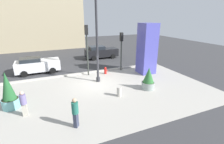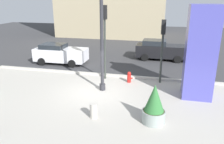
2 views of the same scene
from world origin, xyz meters
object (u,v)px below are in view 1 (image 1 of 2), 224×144
object	(u,v)px
lamp_post	(97,42)
car_curb_west	(37,65)
potted_plant_near_right	(148,79)
traffic_light_far_side	(121,45)
pedestrian_crossing	(75,111)
art_pillar_blue	(147,49)
car_curb_east	(101,52)
concrete_bollard	(119,92)
fire_hydrant	(105,70)
pedestrian_by_curb	(23,102)
potted_plant_curbside	(9,93)
traffic_light_corner	(87,43)

from	to	relation	value
lamp_post	car_curb_west	world-z (taller)	lamp_post
lamp_post	potted_plant_near_right	distance (m)	5.42
potted_plant_near_right	traffic_light_far_side	bearing A→B (deg)	88.95
traffic_light_far_side	pedestrian_crossing	distance (m)	10.53
art_pillar_blue	car_curb_east	bearing A→B (deg)	106.24
potted_plant_near_right	concrete_bollard	xyz separation A→B (m)	(-2.78, -0.24, -0.48)
lamp_post	car_curb_west	size ratio (longest dim) A/B	1.73
fire_hydrant	pedestrian_crossing	world-z (taller)	pedestrian_crossing
lamp_post	fire_hydrant	bearing A→B (deg)	51.05
car_curb_east	pedestrian_crossing	distance (m)	15.48
car_curb_east	pedestrian_by_curb	size ratio (longest dim) A/B	2.81
lamp_post	fire_hydrant	world-z (taller)	lamp_post
potted_plant_curbside	traffic_light_corner	xyz separation A→B (m)	(6.41, 4.19, 2.23)
art_pillar_blue	concrete_bollard	size ratio (longest dim) A/B	6.88
concrete_bollard	traffic_light_corner	world-z (taller)	traffic_light_corner
lamp_post	fire_hydrant	xyz separation A→B (m)	(1.38, 1.71, -3.35)
car_curb_west	pedestrian_crossing	distance (m)	10.95
fire_hydrant	car_curb_west	bearing A→B (deg)	153.52
car_curb_east	car_curb_west	world-z (taller)	car_curb_east
pedestrian_crossing	concrete_bollard	bearing A→B (deg)	32.43
lamp_post	pedestrian_by_curb	size ratio (longest dim) A/B	4.65
car_curb_east	potted_plant_near_right	bearing A→B (deg)	-89.48
car_curb_east	car_curb_west	xyz separation A→B (m)	(-8.36, -3.30, -0.03)
fire_hydrant	pedestrian_by_curb	size ratio (longest dim) A/B	0.46
lamp_post	pedestrian_crossing	size ratio (longest dim) A/B	4.30
lamp_post	traffic_light_corner	xyz separation A→B (m)	(-0.37, 2.05, -0.36)
car_curb_east	pedestrian_by_curb	world-z (taller)	car_curb_east
potted_plant_curbside	lamp_post	bearing A→B (deg)	17.52
car_curb_east	car_curb_west	bearing A→B (deg)	-158.44
fire_hydrant	pedestrian_crossing	bearing A→B (deg)	-121.46
potted_plant_curbside	potted_plant_near_right	size ratio (longest dim) A/B	1.36
concrete_bollard	pedestrian_crossing	world-z (taller)	pedestrian_crossing
potted_plant_near_right	car_curb_east	bearing A→B (deg)	90.52
lamp_post	potted_plant_near_right	world-z (taller)	lamp_post
fire_hydrant	car_curb_west	size ratio (longest dim) A/B	0.17
art_pillar_blue	pedestrian_by_curb	world-z (taller)	art_pillar_blue
fire_hydrant	car_curb_east	bearing A→B (deg)	74.42
traffic_light_far_side	car_curb_west	distance (m)	9.22
fire_hydrant	car_curb_east	size ratio (longest dim) A/B	0.16
traffic_light_far_side	fire_hydrant	bearing A→B (deg)	-167.59
concrete_bollard	art_pillar_blue	bearing A→B (deg)	37.61
art_pillar_blue	pedestrian_by_curb	xyz separation A→B (m)	(-11.37, -3.90, -1.67)
art_pillar_blue	concrete_bollard	distance (m)	6.65
art_pillar_blue	car_curb_east	size ratio (longest dim) A/B	1.12
concrete_bollard	pedestrian_crossing	bearing A→B (deg)	-147.57
potted_plant_curbside	fire_hydrant	xyz separation A→B (m)	(8.17, 3.86, -0.76)
potted_plant_near_right	car_curb_west	xyz separation A→B (m)	(-8.46, 8.15, 0.01)
concrete_bollard	traffic_light_corner	bearing A→B (deg)	99.40
traffic_light_far_side	car_curb_east	distance (m)	6.41
art_pillar_blue	pedestrian_by_curb	distance (m)	12.14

